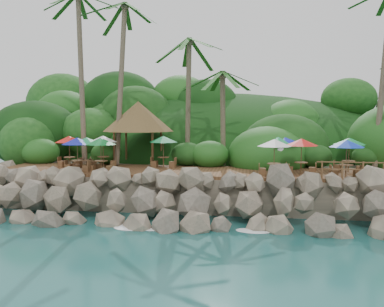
# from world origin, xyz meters

# --- Properties ---
(ground) EXTENTS (140.00, 140.00, 0.00)m
(ground) POSITION_xyz_m (0.00, 0.00, 0.00)
(ground) COLOR #19514F
(ground) RESTS_ON ground
(land_base) EXTENTS (32.00, 25.20, 2.10)m
(land_base) POSITION_xyz_m (0.00, 16.00, 1.05)
(land_base) COLOR gray
(land_base) RESTS_ON ground
(jungle_hill) EXTENTS (44.80, 28.00, 15.40)m
(jungle_hill) POSITION_xyz_m (0.00, 23.50, 0.00)
(jungle_hill) COLOR #143811
(jungle_hill) RESTS_ON ground
(seawall) EXTENTS (29.00, 4.00, 2.30)m
(seawall) POSITION_xyz_m (0.00, 2.00, 1.15)
(seawall) COLOR gray
(seawall) RESTS_ON ground
(terrace) EXTENTS (26.00, 5.00, 0.20)m
(terrace) POSITION_xyz_m (0.00, 6.00, 2.20)
(terrace) COLOR brown
(terrace) RESTS_ON land_base
(jungle_foliage) EXTENTS (44.00, 16.00, 12.00)m
(jungle_foliage) POSITION_xyz_m (0.00, 15.00, 0.00)
(jungle_foliage) COLOR #143811
(jungle_foliage) RESTS_ON ground
(foam_line) EXTENTS (25.20, 0.80, 0.06)m
(foam_line) POSITION_xyz_m (0.00, 0.30, 0.03)
(foam_line) COLOR white
(foam_line) RESTS_ON ground
(palms) EXTENTS (29.04, 7.13, 13.60)m
(palms) POSITION_xyz_m (2.32, 8.76, 12.17)
(palms) COLOR brown
(palms) RESTS_ON ground
(palapa) EXTENTS (5.27, 5.27, 4.60)m
(palapa) POSITION_xyz_m (-4.47, 9.23, 5.79)
(palapa) COLOR brown
(palapa) RESTS_ON ground
(dining_clusters) EXTENTS (20.34, 5.20, 2.17)m
(dining_clusters) POSITION_xyz_m (0.52, 5.78, 4.10)
(dining_clusters) COLOR brown
(dining_clusters) RESTS_ON terrace
(waiter) EXTENTS (0.76, 0.62, 1.81)m
(waiter) POSITION_xyz_m (5.68, 6.77, 3.20)
(waiter) COLOR silver
(waiter) RESTS_ON terrace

